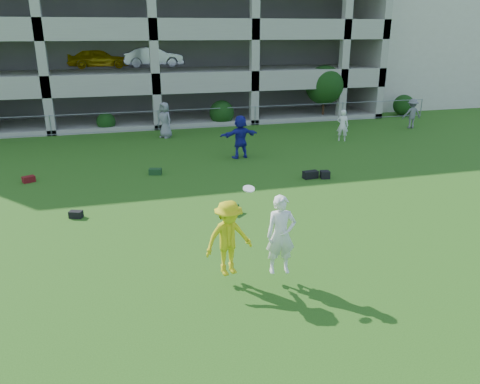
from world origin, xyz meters
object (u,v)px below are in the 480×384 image
object	(u,v)px
stucco_building	(413,38)
parking_garage	(141,25)
bystander_c	(165,120)
bystander_d	(240,137)
bystander_f	(412,114)
frisbee_contest	(244,237)
crate_d	(325,175)
bystander_e	(343,125)

from	to	relation	value
stucco_building	parking_garage	distance (m)	23.03
bystander_c	bystander_d	bearing A→B (deg)	-9.76
bystander_f	frisbee_contest	distance (m)	21.11
parking_garage	stucco_building	bearing A→B (deg)	0.75
frisbee_contest	crate_d	bearing A→B (deg)	52.53
bystander_f	frisbee_contest	size ratio (longest dim) A/B	0.81
stucco_building	bystander_e	bearing A→B (deg)	-133.65
stucco_building	crate_d	world-z (taller)	stucco_building
bystander_c	parking_garage	bearing A→B (deg)	142.74
bystander_f	crate_d	xyz separation A→B (m)	(-9.42, -7.97, -0.73)
bystander_f	parking_garage	world-z (taller)	parking_garage
stucco_building	bystander_f	world-z (taller)	stucco_building
frisbee_contest	bystander_e	bearing A→B (deg)	54.72
frisbee_contest	bystander_f	bearing A→B (deg)	45.36
bystander_c	parking_garage	distance (m)	11.92
bystander_e	frisbee_contest	bearing A→B (deg)	86.28
bystander_c	parking_garage	world-z (taller)	parking_garage
bystander_f	crate_d	size ratio (longest dim) A/B	5.03
crate_d	bystander_c	bearing A→B (deg)	119.60
crate_d	parking_garage	distance (m)	21.62
bystander_e	parking_garage	xyz separation A→B (m)	(-9.20, 14.18, 5.17)
stucco_building	bystander_d	world-z (taller)	stucco_building
stucco_building	bystander_d	xyz separation A→B (m)	(-20.01, -16.38, -4.00)
parking_garage	crate_d	bearing A→B (deg)	-74.88
bystander_c	bystander_e	bearing A→B (deg)	31.46
bystander_c	bystander_f	world-z (taller)	bystander_c
bystander_c	frisbee_contest	distance (m)	16.35
bystander_e	crate_d	bearing A→B (deg)	89.07
bystander_f	frisbee_contest	bearing A→B (deg)	51.61
frisbee_contest	parking_garage	xyz separation A→B (m)	(-0.02, 27.15, 4.84)
bystander_d	frisbee_contest	size ratio (longest dim) A/B	0.92
stucco_building	parking_garage	world-z (taller)	parking_garage
bystander_c	crate_d	xyz separation A→B (m)	(5.28, -9.29, -0.82)
bystander_f	parking_garage	size ratio (longest dim) A/B	0.06
bystander_f	bystander_c	bearing A→B (deg)	1.09
crate_d	parking_garage	world-z (taller)	parking_garage
bystander_f	frisbee_contest	xyz separation A→B (m)	(-14.83, -15.02, 0.30)
bystander_d	bystander_e	bearing A→B (deg)	-172.44
crate_d	frisbee_contest	distance (m)	8.95
parking_garage	bystander_e	bearing A→B (deg)	-57.03
bystander_e	frisbee_contest	distance (m)	15.89
bystander_e	frisbee_contest	xyz separation A→B (m)	(-9.18, -12.97, 0.33)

